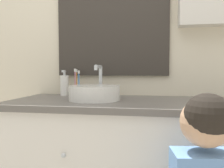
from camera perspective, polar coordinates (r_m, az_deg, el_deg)
The scene contains 4 objects.
wall_back at distance 1.62m, azimuth 7.59°, elevation 11.64°, with size 3.20×0.18×2.50m.
sink_basin at distance 1.33m, azimuth -4.51°, elevation -2.12°, with size 0.31×0.36×0.21m.
toothbrush_holder at distance 1.58m, azimuth -9.17°, elevation -1.42°, with size 0.08×0.08×0.19m.
soap_dispenser at distance 1.61m, azimuth -12.31°, elevation -0.23°, with size 0.06×0.06×0.18m.
Camera 1 is at (0.07, -0.97, 1.05)m, focal length 35.00 mm.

